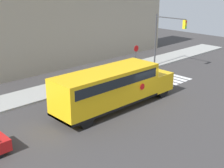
% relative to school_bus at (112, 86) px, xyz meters
% --- Properties ---
extents(ground_plane, '(60.00, 60.00, 0.00)m').
position_rel_school_bus_xyz_m(ground_plane, '(2.22, -0.52, -1.64)').
color(ground_plane, '#3A3838').
extents(sidewalk_strip, '(44.00, 3.00, 0.15)m').
position_rel_school_bus_xyz_m(sidewalk_strip, '(2.22, 5.98, -1.57)').
color(sidewalk_strip, '#9E9E99').
rests_on(sidewalk_strip, ground).
extents(building_backdrop, '(32.00, 4.00, 8.18)m').
position_rel_school_bus_xyz_m(building_backdrop, '(2.22, 12.48, 2.45)').
color(building_backdrop, '#9E937F').
rests_on(building_backdrop, ground).
extents(crosswalk_stripes, '(3.30, 3.20, 0.01)m').
position_rel_school_bus_xyz_m(crosswalk_stripes, '(8.34, 1.48, -1.64)').
color(crosswalk_stripes, white).
rests_on(crosswalk_stripes, ground).
extents(school_bus, '(9.76, 2.57, 2.85)m').
position_rel_school_bus_xyz_m(school_bus, '(0.00, 0.00, 0.00)').
color(school_bus, yellow).
rests_on(school_bus, ground).
extents(stop_sign, '(0.61, 0.10, 2.62)m').
position_rel_school_bus_xyz_m(stop_sign, '(7.91, 4.97, 0.04)').
color(stop_sign, '#38383A').
rests_on(stop_sign, ground).
extents(traffic_light, '(0.28, 3.54, 5.34)m').
position_rel_school_bus_xyz_m(traffic_light, '(10.85, 3.85, 1.92)').
color(traffic_light, '#38383A').
rests_on(traffic_light, ground).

